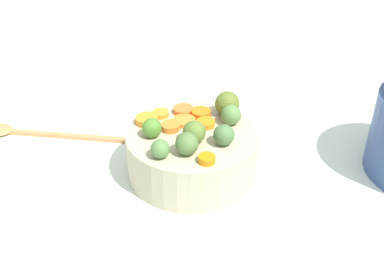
# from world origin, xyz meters

# --- Properties ---
(tabletop) EXTENTS (2.40, 2.40, 0.02)m
(tabletop) POSITION_xyz_m (0.00, 0.00, 0.01)
(tabletop) COLOR silver
(tabletop) RESTS_ON ground
(serving_bowl_carrots) EXTENTS (0.22, 0.22, 0.08)m
(serving_bowl_carrots) POSITION_xyz_m (0.02, 0.01, 0.06)
(serving_bowl_carrots) COLOR #B7AC8C
(serving_bowl_carrots) RESTS_ON tabletop
(carrot_slice_0) EXTENTS (0.04, 0.04, 0.01)m
(carrot_slice_0) POSITION_xyz_m (0.00, -0.01, 0.11)
(carrot_slice_0) COLOR orange
(carrot_slice_0) RESTS_ON serving_bowl_carrots
(carrot_slice_1) EXTENTS (0.03, 0.03, 0.01)m
(carrot_slice_1) POSITION_xyz_m (0.08, -0.04, 0.10)
(carrot_slice_1) COLOR orange
(carrot_slice_1) RESTS_ON serving_bowl_carrots
(carrot_slice_2) EXTENTS (0.04, 0.04, 0.01)m
(carrot_slice_2) POSITION_xyz_m (0.04, -0.06, 0.10)
(carrot_slice_2) COLOR orange
(carrot_slice_2) RESTS_ON serving_bowl_carrots
(carrot_slice_3) EXTENTS (0.03, 0.03, 0.01)m
(carrot_slice_3) POSITION_xyz_m (-0.00, 0.09, 0.11)
(carrot_slice_3) COLOR orange
(carrot_slice_3) RESTS_ON serving_bowl_carrots
(carrot_slice_4) EXTENTS (0.04, 0.04, 0.01)m
(carrot_slice_4) POSITION_xyz_m (0.06, 0.00, 0.11)
(carrot_slice_4) COLOR orange
(carrot_slice_4) RESTS_ON serving_bowl_carrots
(carrot_slice_5) EXTENTS (0.05, 0.05, 0.01)m
(carrot_slice_5) POSITION_xyz_m (0.01, -0.05, 0.11)
(carrot_slice_5) COLOR orange
(carrot_slice_5) RESTS_ON serving_bowl_carrots
(carrot_slice_6) EXTENTS (0.04, 0.04, 0.01)m
(carrot_slice_6) POSITION_xyz_m (0.04, -0.02, 0.10)
(carrot_slice_6) COLOR orange
(carrot_slice_6) RESTS_ON serving_bowl_carrots
(carrot_slice_7) EXTENTS (0.05, 0.05, 0.01)m
(carrot_slice_7) POSITION_xyz_m (0.10, -0.02, 0.11)
(carrot_slice_7) COLOR orange
(carrot_slice_7) RESTS_ON serving_bowl_carrots
(brussels_sprout_0) EXTENTS (0.03, 0.03, 0.03)m
(brussels_sprout_0) POSITION_xyz_m (0.07, 0.08, 0.11)
(brussels_sprout_0) COLOR #517A3F
(brussels_sprout_0) RESTS_ON serving_bowl_carrots
(brussels_sprout_1) EXTENTS (0.03, 0.03, 0.03)m
(brussels_sprout_1) POSITION_xyz_m (-0.03, 0.04, 0.12)
(brussels_sprout_1) COLOR #4A6E3F
(brussels_sprout_1) RESTS_ON serving_bowl_carrots
(brussels_sprout_2) EXTENTS (0.04, 0.04, 0.04)m
(brussels_sprout_2) POSITION_xyz_m (-0.04, -0.05, 0.12)
(brussels_sprout_2) COLOR #596C27
(brussels_sprout_2) RESTS_ON serving_bowl_carrots
(brussels_sprout_3) EXTENTS (0.04, 0.04, 0.04)m
(brussels_sprout_3) POSITION_xyz_m (0.03, 0.07, 0.12)
(brussels_sprout_3) COLOR #4E703A
(brussels_sprout_3) RESTS_ON serving_bowl_carrots
(brussels_sprout_4) EXTENTS (0.03, 0.03, 0.03)m
(brussels_sprout_4) POSITION_xyz_m (-0.04, -0.02, 0.12)
(brussels_sprout_4) COLOR #557D40
(brussels_sprout_4) RESTS_ON serving_bowl_carrots
(brussels_sprout_5) EXTENTS (0.04, 0.04, 0.04)m
(brussels_sprout_5) POSITION_xyz_m (0.02, 0.04, 0.12)
(brussels_sprout_5) COLOR #56712E
(brussels_sprout_5) RESTS_ON serving_bowl_carrots
(brussels_sprout_6) EXTENTS (0.03, 0.03, 0.03)m
(brussels_sprout_6) POSITION_xyz_m (0.09, 0.02, 0.12)
(brussels_sprout_6) COLOR #4D7D2C
(brussels_sprout_6) RESTS_ON serving_bowl_carrots
(wooden_spoon) EXTENTS (0.32, 0.07, 0.01)m
(wooden_spoon) POSITION_xyz_m (0.34, -0.10, 0.03)
(wooden_spoon) COLOR #B6824E
(wooden_spoon) RESTS_ON tabletop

